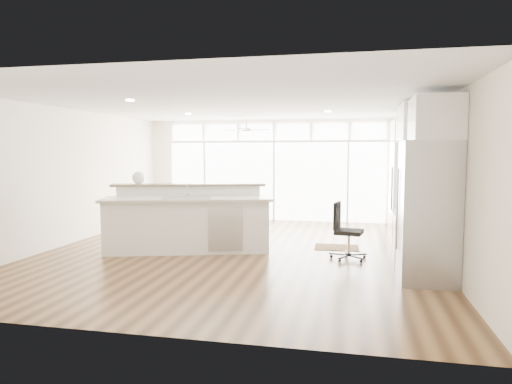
# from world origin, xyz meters

# --- Properties ---
(floor) EXTENTS (7.00, 8.00, 0.02)m
(floor) POSITION_xyz_m (0.00, 0.00, -0.01)
(floor) COLOR #442A15
(floor) RESTS_ON ground
(ceiling) EXTENTS (7.00, 8.00, 0.02)m
(ceiling) POSITION_xyz_m (0.00, 0.00, 2.70)
(ceiling) COLOR silver
(ceiling) RESTS_ON wall_back
(wall_back) EXTENTS (7.00, 0.04, 2.70)m
(wall_back) POSITION_xyz_m (0.00, 4.00, 1.35)
(wall_back) COLOR white
(wall_back) RESTS_ON floor
(wall_front) EXTENTS (7.00, 0.04, 2.70)m
(wall_front) POSITION_xyz_m (0.00, -4.00, 1.35)
(wall_front) COLOR white
(wall_front) RESTS_ON floor
(wall_left) EXTENTS (0.04, 8.00, 2.70)m
(wall_left) POSITION_xyz_m (-3.50, 0.00, 1.35)
(wall_left) COLOR white
(wall_left) RESTS_ON floor
(wall_right) EXTENTS (0.04, 8.00, 2.70)m
(wall_right) POSITION_xyz_m (3.50, 0.00, 1.35)
(wall_right) COLOR white
(wall_right) RESTS_ON floor
(glass_wall) EXTENTS (5.80, 0.06, 2.08)m
(glass_wall) POSITION_xyz_m (0.00, 3.94, 1.05)
(glass_wall) COLOR white
(glass_wall) RESTS_ON wall_back
(transom_row) EXTENTS (5.90, 0.06, 0.40)m
(transom_row) POSITION_xyz_m (0.00, 3.94, 2.38)
(transom_row) COLOR white
(transom_row) RESTS_ON wall_back
(desk_window) EXTENTS (0.04, 0.85, 0.85)m
(desk_window) POSITION_xyz_m (3.46, 0.30, 1.55)
(desk_window) COLOR white
(desk_window) RESTS_ON wall_right
(ceiling_fan) EXTENTS (1.16, 1.16, 0.32)m
(ceiling_fan) POSITION_xyz_m (-0.50, 2.80, 2.48)
(ceiling_fan) COLOR silver
(ceiling_fan) RESTS_ON ceiling
(recessed_lights) EXTENTS (3.40, 3.00, 0.02)m
(recessed_lights) POSITION_xyz_m (0.00, 0.20, 2.68)
(recessed_lights) COLOR white
(recessed_lights) RESTS_ON ceiling
(oven_cabinet) EXTENTS (0.64, 1.20, 2.50)m
(oven_cabinet) POSITION_xyz_m (3.17, 1.80, 1.25)
(oven_cabinet) COLOR white
(oven_cabinet) RESTS_ON floor
(desk_nook) EXTENTS (0.72, 1.30, 0.76)m
(desk_nook) POSITION_xyz_m (3.13, 0.30, 0.38)
(desk_nook) COLOR white
(desk_nook) RESTS_ON floor
(upper_cabinets) EXTENTS (0.64, 1.30, 0.64)m
(upper_cabinets) POSITION_xyz_m (3.17, 0.30, 2.35)
(upper_cabinets) COLOR white
(upper_cabinets) RESTS_ON wall_right
(refrigerator) EXTENTS (0.76, 0.90, 2.00)m
(refrigerator) POSITION_xyz_m (3.11, -1.35, 1.00)
(refrigerator) COLOR #A2A3A7
(refrigerator) RESTS_ON floor
(fridge_cabinet) EXTENTS (0.64, 0.90, 0.60)m
(fridge_cabinet) POSITION_xyz_m (3.17, -1.35, 2.30)
(fridge_cabinet) COLOR white
(fridge_cabinet) RESTS_ON wall_right
(framed_photos) EXTENTS (0.06, 0.22, 0.80)m
(framed_photos) POSITION_xyz_m (3.46, 0.92, 1.40)
(framed_photos) COLOR black
(framed_photos) RESTS_ON wall_right
(kitchen_island) EXTENTS (3.29, 1.98, 1.23)m
(kitchen_island) POSITION_xyz_m (-0.92, -0.19, 0.61)
(kitchen_island) COLOR white
(kitchen_island) RESTS_ON floor
(rug) EXTENTS (0.86, 0.63, 0.01)m
(rug) POSITION_xyz_m (1.78, 0.70, 0.01)
(rug) COLOR #382311
(rug) RESTS_ON floor
(office_chair) EXTENTS (0.58, 0.55, 0.97)m
(office_chair) POSITION_xyz_m (2.01, -0.24, 0.49)
(office_chair) COLOR black
(office_chair) RESTS_ON floor
(fishbowl) EXTENTS (0.32, 0.32, 0.25)m
(fishbowl) POSITION_xyz_m (-1.95, -0.07, 1.35)
(fishbowl) COLOR white
(fishbowl) RESTS_ON kitchen_island
(monitor) EXTENTS (0.14, 0.49, 0.41)m
(monitor) POSITION_xyz_m (3.05, 0.30, 0.96)
(monitor) COLOR black
(monitor) RESTS_ON desk_nook
(keyboard) EXTENTS (0.14, 0.30, 0.01)m
(keyboard) POSITION_xyz_m (2.88, 0.30, 0.77)
(keyboard) COLOR silver
(keyboard) RESTS_ON desk_nook
(potted_plant) EXTENTS (0.31, 0.34, 0.23)m
(potted_plant) POSITION_xyz_m (3.17, 1.80, 2.61)
(potted_plant) COLOR #265323
(potted_plant) RESTS_ON oven_cabinet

